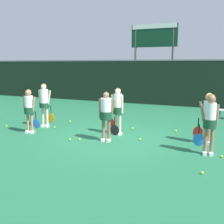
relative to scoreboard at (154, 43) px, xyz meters
name	(u,v)px	position (x,y,z in m)	size (l,w,h in m)	color
ground_plane	(112,138)	(0.94, -9.08, -3.83)	(140.00, 140.00, 0.00)	#216642
fence_windscreen	(163,82)	(0.94, -1.19, -2.44)	(60.00, 0.08, 2.76)	black
scoreboard	(154,43)	(0.00, 0.00, 0.00)	(3.01, 0.15, 5.01)	#515156
player_0	(29,108)	(-2.10, -9.65, -2.89)	(0.66, 0.36, 1.61)	tan
player_1	(106,112)	(0.92, -9.51, -2.87)	(0.69, 0.40, 1.64)	#8C664C
player_2	(210,119)	(4.07, -9.57, -2.82)	(0.63, 0.35, 1.71)	#8C664C
player_3	(44,101)	(-2.17, -8.67, -2.79)	(0.67, 0.39, 1.75)	beige
player_4	(118,108)	(0.94, -8.59, -2.85)	(0.62, 0.35, 1.69)	beige
player_5	(208,114)	(3.96, -8.52, -2.87)	(0.64, 0.34, 1.63)	tan
tennis_ball_0	(140,139)	(1.91, -8.99, -3.80)	(0.07, 0.07, 0.07)	#CCE033
tennis_ball_2	(55,127)	(-1.70, -8.72, -3.80)	(0.07, 0.07, 0.07)	#CCE033
tennis_ball_3	(6,126)	(-3.63, -9.30, -3.80)	(0.07, 0.07, 0.07)	#CCE033
tennis_ball_4	(133,128)	(1.20, -7.66, -3.80)	(0.07, 0.07, 0.07)	#CCE033
tennis_ball_5	(70,140)	(-0.22, -9.93, -3.80)	(0.07, 0.07, 0.07)	#CCE033
tennis_ball_6	(70,121)	(-1.72, -7.55, -3.80)	(0.07, 0.07, 0.07)	#CCE033
tennis_ball_7	(108,124)	(0.03, -7.40, -3.80)	(0.07, 0.07, 0.07)	#CCE033
tennis_ball_8	(202,173)	(4.04, -11.04, -3.80)	(0.07, 0.07, 0.07)	#CCE033
tennis_ball_9	(222,156)	(4.44, -9.68, -3.80)	(0.07, 0.07, 0.07)	#CCE033
tennis_ball_10	(176,131)	(2.82, -7.39, -3.80)	(0.07, 0.07, 0.07)	#CCE033
tennis_ball_11	(79,140)	(0.06, -9.80, -3.80)	(0.07, 0.07, 0.07)	#CCE033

